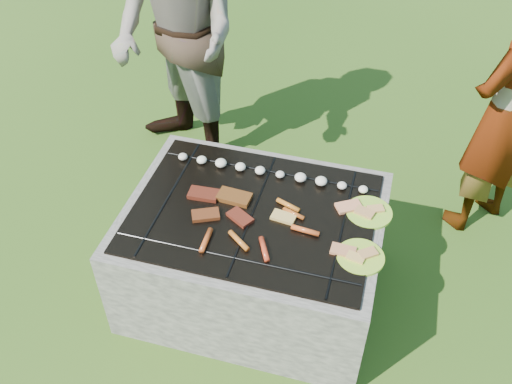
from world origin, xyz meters
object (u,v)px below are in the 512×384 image
Objects in this scene: fire_pit at (254,255)px; plate_near at (361,257)px; cook at (507,114)px; plate_far at (369,212)px; bystander at (175,36)px.

fire_pit is 4.35× the size of plate_near.
cook reaches higher than plate_near.
plate_near is at bearing -89.78° from plate_far.
plate_near is at bearing -15.20° from fire_pit.
plate_near is at bearing 11.86° from cook.
plate_far is 1.63m from bystander.
fire_pit is 4.41× the size of plate_far.
bystander reaches higher than cook.
plate_near is (0.56, -0.15, 0.33)m from fire_pit.
bystander is at bearing -49.66° from cook.
fire_pit is 0.67m from plate_near.
plate_far is 0.15× the size of bystander.
plate_near is 1.28m from cook.
fire_pit is at bearing -9.73° from cook.
bystander reaches higher than plate_near.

